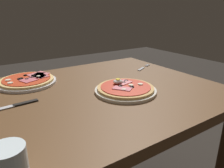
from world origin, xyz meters
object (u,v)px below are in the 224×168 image
object	(u,v)px
water_glass_near	(10,168)
pizza_across_left	(27,81)
fork	(143,68)
pizza_foreground	(125,89)
knife	(15,105)
dining_table	(96,116)

from	to	relation	value
water_glass_near	pizza_across_left	bearing A→B (deg)	73.94
water_glass_near	fork	xyz separation A→B (m)	(0.82, 0.52, -0.03)
pizza_foreground	knife	distance (m)	0.44
fork	knife	xyz separation A→B (m)	(-0.74, -0.13, 0.00)
dining_table	water_glass_near	distance (m)	0.57
pizza_across_left	fork	world-z (taller)	pizza_across_left
dining_table	pizza_foreground	bearing A→B (deg)	-41.56
dining_table	water_glass_near	xyz separation A→B (m)	(-0.40, -0.36, 0.16)
pizza_across_left	fork	xyz separation A→B (m)	(0.64, -0.10, -0.01)
dining_table	pizza_foreground	size ratio (longest dim) A/B	4.12
fork	pizza_across_left	bearing A→B (deg)	171.01
pizza_foreground	pizza_across_left	distance (m)	0.47
pizza_across_left	fork	size ratio (longest dim) A/B	1.81
water_glass_near	dining_table	bearing A→B (deg)	42.33
pizza_across_left	knife	world-z (taller)	pizza_across_left
knife	pizza_foreground	bearing A→B (deg)	-14.58
dining_table	pizza_across_left	world-z (taller)	pizza_across_left
water_glass_near	fork	world-z (taller)	water_glass_near
pizza_foreground	knife	world-z (taller)	pizza_foreground
dining_table	fork	size ratio (longest dim) A/B	7.29
pizza_foreground	water_glass_near	distance (m)	0.57
water_glass_near	fork	bearing A→B (deg)	32.56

